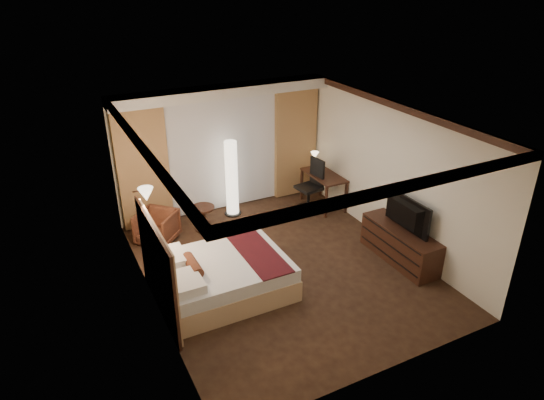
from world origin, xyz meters
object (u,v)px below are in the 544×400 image
bed (224,276)px  side_table (203,218)px  floor_lamp (232,179)px  dresser (400,244)px  television (403,214)px  office_chair (309,186)px  desk (323,190)px  armchair (157,226)px

bed → side_table: (0.40, 2.11, -0.04)m
side_table → floor_lamp: (0.79, 0.38, 0.57)m
dresser → television: size_ratio=1.51×
floor_lamp → office_chair: (1.53, -0.58, -0.25)m
floor_lamp → desk: floor_lamp is taller
armchair → dresser: size_ratio=0.42×
armchair → side_table: 0.95m
bed → armchair: size_ratio=2.93×
side_table → television: television is taller
armchair → floor_lamp: 1.85m
side_table → armchair: bearing=-178.2°
side_table → television: 3.86m
bed → office_chair: bearing=35.1°
armchair → office_chair: bearing=41.4°
side_table → dresser: dresser is taller
armchair → television: size_ratio=0.64×
bed → television: bearing=-9.5°
dresser → television: (-0.03, -0.00, 0.63)m
television → bed: bearing=81.3°
dresser → television: television is taller
floor_lamp → television: bearing=-57.1°
armchair → office_chair: size_ratio=0.60×
side_table → office_chair: (2.32, -0.19, 0.32)m
desk → office_chair: 0.45m
armchair → floor_lamp: (1.73, 0.41, 0.48)m
floor_lamp → desk: 2.05m
office_chair → floor_lamp: bearing=152.1°
dresser → side_table: bearing=136.5°
television → floor_lamp: bearing=33.7°
armchair → television: (3.69, -2.60, 0.60)m
bed → floor_lamp: (1.19, 2.49, 0.53)m
side_table → floor_lamp: size_ratio=0.31×
armchair → desk: bearing=42.5°
dresser → armchair: bearing=145.0°
bed → side_table: 2.14m
bed → side_table: bed is taller
floor_lamp → desk: size_ratio=1.48×
bed → floor_lamp: floor_lamp is taller
desk → television: bearing=-89.5°
office_chair → bed: bearing=-152.2°
armchair → dresser: 4.54m
dresser → office_chair: bearing=100.5°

